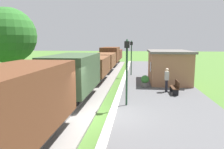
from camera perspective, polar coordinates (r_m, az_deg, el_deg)
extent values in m
plane|color=#47702D|center=(10.68, -2.28, -12.02)|extent=(160.00, 160.00, 0.00)
cube|color=#565659|center=(10.66, 15.35, -11.66)|extent=(6.00, 60.00, 0.25)
cube|color=silver|center=(10.54, -0.10, -10.83)|extent=(0.36, 60.00, 0.01)
cube|color=gray|center=(11.26, -14.68, -10.88)|extent=(3.80, 60.00, 0.12)
cube|color=slate|center=(10.98, -11.14, -10.54)|extent=(0.07, 60.00, 0.14)
cube|color=slate|center=(11.48, -18.11, -9.95)|extent=(0.07, 60.00, 0.14)
cube|color=brown|center=(7.75, -24.44, -6.26)|extent=(2.50, 5.60, 2.20)
cube|color=black|center=(8.03, -24.01, -12.83)|extent=(2.10, 5.15, 0.50)
cylinder|color=black|center=(9.60, -18.46, -10.58)|extent=(1.56, 0.84, 0.84)
cylinder|color=black|center=(10.54, -15.88, -7.32)|extent=(0.20, 0.30, 0.20)
cube|color=#384C33|center=(13.72, -10.31, 0.59)|extent=(2.50, 5.60, 2.20)
cube|color=black|center=(13.88, -10.20, -3.29)|extent=(2.10, 5.15, 0.50)
cylinder|color=black|center=(15.62, -8.31, -2.85)|extent=(1.56, 0.84, 0.84)
cylinder|color=black|center=(12.28, -12.55, -6.14)|extent=(1.56, 0.84, 0.84)
cylinder|color=black|center=(16.68, -7.33, -1.22)|extent=(0.20, 0.30, 0.20)
cylinder|color=black|center=(11.16, -14.52, -6.37)|extent=(0.20, 0.30, 0.20)
cube|color=brown|center=(20.12, -4.91, 2.37)|extent=(2.50, 5.60, 1.60)
cube|color=black|center=(20.20, -4.89, 0.54)|extent=(2.10, 5.15, 0.50)
cylinder|color=black|center=(21.97, -3.97, 0.55)|extent=(1.56, 0.84, 0.84)
cylinder|color=black|center=(18.50, -5.96, -1.01)|extent=(1.56, 0.84, 0.84)
cylinder|color=black|center=(23.07, -3.47, 1.57)|extent=(0.20, 0.30, 0.20)
cylinder|color=black|center=(17.35, -6.78, -0.83)|extent=(0.20, 0.30, 0.20)
cube|color=brown|center=(26.59, -2.14, 3.92)|extent=(2.50, 5.60, 1.60)
cube|color=black|center=(26.65, -2.13, 2.53)|extent=(2.10, 5.15, 0.50)
cylinder|color=black|center=(28.44, -1.59, 2.41)|extent=(1.56, 0.84, 0.84)
cylinder|color=black|center=(24.92, -2.73, 1.52)|extent=(1.56, 0.84, 0.84)
cylinder|color=black|center=(29.56, -1.29, 3.14)|extent=(0.20, 0.30, 0.20)
cylinder|color=black|center=(23.76, -3.18, 1.77)|extent=(0.20, 0.30, 0.20)
cube|color=brown|center=(33.09, -0.45, 5.38)|extent=(2.50, 5.60, 2.20)
cube|color=black|center=(33.16, -0.45, 3.74)|extent=(2.10, 5.15, 0.50)
cylinder|color=black|center=(34.96, -0.10, 3.58)|extent=(1.56, 0.84, 0.84)
cylinder|color=black|center=(31.41, -0.83, 3.01)|extent=(1.56, 0.84, 0.84)
cylinder|color=black|center=(36.08, 0.11, 4.14)|extent=(0.20, 0.30, 0.20)
cylinder|color=black|center=(30.25, -1.11, 3.26)|extent=(0.20, 0.30, 0.20)
cube|color=brown|center=(39.66, 0.69, 5.48)|extent=(2.50, 5.60, 1.60)
cube|color=black|center=(39.70, 0.69, 4.55)|extent=(2.10, 5.15, 0.50)
cylinder|color=black|center=(41.50, 0.93, 4.38)|extent=(1.56, 0.84, 0.84)
cylinder|color=black|center=(37.95, 0.42, 3.98)|extent=(1.56, 0.84, 0.84)
cylinder|color=black|center=(42.63, 1.08, 4.83)|extent=(0.20, 0.30, 0.20)
cylinder|color=black|center=(36.78, 0.23, 4.22)|extent=(0.20, 0.30, 0.20)
cube|color=#9E6B4C|center=(19.79, 14.70, 1.93)|extent=(3.20, 5.50, 2.60)
cube|color=#66605B|center=(19.68, 14.86, 5.95)|extent=(3.50, 5.80, 0.18)
cube|color=black|center=(18.51, 10.26, 2.03)|extent=(0.03, 0.90, 0.80)
cube|color=#422819|center=(15.31, 16.23, -3.30)|extent=(0.42, 1.50, 0.04)
cube|color=#422819|center=(15.29, 16.97, -2.41)|extent=(0.04, 1.50, 0.45)
cube|color=black|center=(14.78, 16.58, -4.66)|extent=(0.38, 0.06, 0.42)
cube|color=black|center=(15.93, 15.83, -3.67)|extent=(0.38, 0.06, 0.42)
cylinder|color=black|center=(15.63, 14.35, -3.03)|extent=(0.15, 0.15, 0.86)
cylinder|color=black|center=(15.78, 14.23, -2.91)|extent=(0.15, 0.15, 0.86)
cube|color=#B2ADA8|center=(15.58, 14.39, -0.34)|extent=(0.27, 0.40, 0.60)
sphere|color=beige|center=(15.51, 14.45, 1.27)|extent=(0.22, 0.22, 0.22)
cylinder|color=slate|center=(17.22, 8.77, -2.66)|extent=(0.56, 0.56, 0.34)
sphere|color=#387A33|center=(17.15, 8.80, -1.27)|extent=(0.64, 0.64, 0.64)
cylinder|color=#193823|center=(11.85, 3.93, -0.69)|extent=(0.11, 0.11, 3.20)
cube|color=black|center=(11.70, 4.02, 7.95)|extent=(0.28, 0.28, 0.36)
sphere|color=#F2E5BF|center=(11.70, 4.02, 7.95)|extent=(0.20, 0.20, 0.20)
cone|color=#193823|center=(11.69, 4.04, 9.12)|extent=(0.20, 0.20, 0.16)
cylinder|color=#193823|center=(23.01, 5.15, 3.83)|extent=(0.11, 0.11, 3.20)
cube|color=black|center=(22.93, 5.21, 8.27)|extent=(0.28, 0.28, 0.36)
sphere|color=#F2E5BF|center=(22.93, 5.21, 8.27)|extent=(0.20, 0.20, 0.20)
cone|color=#193823|center=(22.93, 5.22, 8.87)|extent=(0.20, 0.20, 0.16)
cylinder|color=#4C3823|center=(19.00, -25.36, 0.40)|extent=(0.28, 0.28, 2.64)
sphere|color=#2D6B28|center=(18.85, -25.95, 9.31)|extent=(4.35, 4.35, 4.35)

